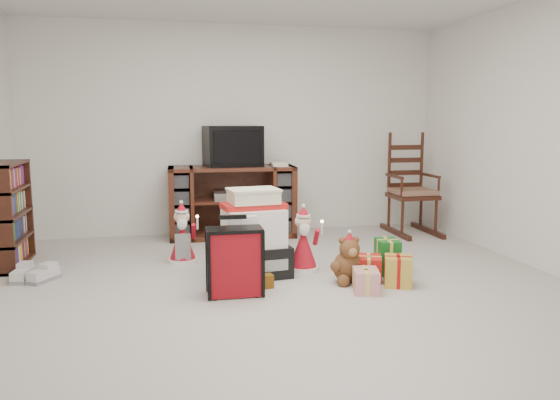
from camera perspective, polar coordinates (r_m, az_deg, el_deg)
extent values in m
cube|color=#B8B2A9|center=(4.45, 0.10, -9.74)|extent=(5.00, 5.00, 0.01)
cube|color=silver|center=(6.69, -4.59, 7.28)|extent=(5.00, 0.01, 2.50)
cube|color=silver|center=(1.87, 17.00, 3.92)|extent=(5.00, 0.01, 2.50)
cube|color=#4F2716|center=(6.46, -5.01, -0.18)|extent=(1.48, 0.58, 0.84)
cube|color=silver|center=(6.42, -4.98, 0.48)|extent=(0.45, 0.33, 0.08)
cube|color=#3A180F|center=(5.75, -26.54, -1.37)|extent=(0.27, 0.81, 0.99)
cube|color=#3A180F|center=(6.80, 13.68, 0.40)|extent=(0.51, 0.49, 0.05)
cube|color=#8E674D|center=(6.79, 13.70, 0.89)|extent=(0.47, 0.45, 0.06)
cube|color=#3A180F|center=(6.95, 12.99, 4.09)|extent=(0.43, 0.06, 0.78)
cube|color=#3A180F|center=(6.87, 13.56, -3.17)|extent=(0.51, 0.85, 0.06)
cube|color=black|center=(4.89, -2.75, -6.33)|extent=(0.65, 0.50, 0.27)
cube|color=white|center=(4.83, -2.77, -2.84)|extent=(0.55, 0.45, 0.33)
cube|color=red|center=(4.79, -2.79, -0.60)|extent=(0.58, 0.35, 0.05)
cube|color=#F4EEC7|center=(4.78, -2.80, 0.33)|extent=(0.44, 0.36, 0.11)
cube|color=maroon|center=(4.33, -4.76, -6.44)|extent=(0.42, 0.23, 0.55)
cube|color=black|center=(4.35, -4.99, -1.71)|extent=(0.22, 0.04, 0.03)
ellipsoid|color=brown|center=(4.74, 7.11, -6.94)|extent=(0.26, 0.22, 0.28)
sphere|color=brown|center=(4.67, 7.28, -5.10)|extent=(0.18, 0.18, 0.18)
cone|color=#AE1220|center=(5.05, 2.44, -5.15)|extent=(0.28, 0.28, 0.40)
sphere|color=beige|center=(4.99, 2.46, -2.37)|extent=(0.14, 0.14, 0.14)
cone|color=#AE1220|center=(4.97, 2.46, -1.19)|extent=(0.12, 0.12, 0.10)
cylinder|color=silver|center=(4.94, 4.40, -2.99)|extent=(0.02, 0.02, 0.12)
cone|color=#AE1220|center=(5.40, -10.17, -4.39)|extent=(0.27, 0.27, 0.39)
sphere|color=beige|center=(5.36, -10.24, -1.83)|extent=(0.13, 0.13, 0.13)
cone|color=#AE1220|center=(5.34, -10.26, -0.74)|extent=(0.12, 0.12, 0.10)
cylinder|color=silver|center=(5.26, -8.63, -2.40)|extent=(0.02, 0.02, 0.12)
cube|color=silver|center=(5.23, -25.41, -7.15)|extent=(0.16, 0.31, 0.10)
cube|color=silver|center=(5.19, -23.37, -7.14)|extent=(0.26, 0.31, 0.10)
cube|color=red|center=(4.77, 9.54, -7.01)|extent=(0.24, 0.24, 0.24)
cube|color=#19671D|center=(5.05, 10.53, -6.17)|extent=(0.24, 0.24, 0.24)
cube|color=gold|center=(4.74, 12.82, -7.22)|extent=(0.24, 0.24, 0.24)
cube|color=white|center=(4.47, 10.56, -8.13)|extent=(0.24, 0.24, 0.24)
cube|color=black|center=(6.44, -4.97, 5.64)|extent=(0.68, 0.52, 0.47)
cube|color=black|center=(6.21, -4.69, 5.54)|extent=(0.54, 0.08, 0.38)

